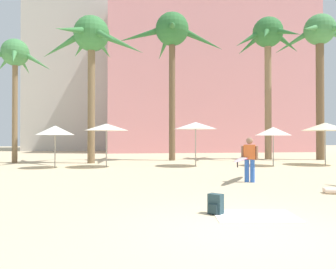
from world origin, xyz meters
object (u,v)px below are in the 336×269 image
at_px(palm_tree_far_left, 91,42).
at_px(cafe_umbrella_2, 273,131).
at_px(person_far_left, 248,157).
at_px(cafe_umbrella_5, 55,130).
at_px(cafe_umbrella_4, 196,126).
at_px(cafe_umbrella_1, 106,127).
at_px(backpack, 215,204).
at_px(palm_tree_far_right, 320,42).
at_px(cafe_umbrella_3, 325,127).
at_px(palm_tree_center, 172,37).
at_px(palm_tree_right, 268,42).
at_px(beach_towel, 255,216).
at_px(palm_tree_left, 15,60).

xyz_separation_m(palm_tree_far_left, cafe_umbrella_2, (10.44, -3.63, -5.70)).
bearing_deg(person_far_left, cafe_umbrella_2, -4.38).
bearing_deg(cafe_umbrella_5, cafe_umbrella_4, -0.54).
bearing_deg(cafe_umbrella_1, backpack, -76.97).
relative_size(cafe_umbrella_1, cafe_umbrella_5, 1.06).
bearing_deg(person_far_left, backpack, 179.38).
xyz_separation_m(palm_tree_far_right, cafe_umbrella_3, (-2.56, -4.28, -6.36)).
distance_m(palm_tree_far_right, cafe_umbrella_4, 12.73).
relative_size(palm_tree_center, palm_tree_right, 0.99).
bearing_deg(cafe_umbrella_4, palm_tree_right, 36.42).
relative_size(palm_tree_far_left, beach_towel, 5.77).
height_order(beach_towel, backpack, backpack).
height_order(palm_tree_far_right, cafe_umbrella_1, palm_tree_far_right).
xyz_separation_m(palm_tree_far_right, cafe_umbrella_2, (-5.89, -4.42, -6.65)).
bearing_deg(palm_tree_far_left, cafe_umbrella_3, -14.25).
bearing_deg(palm_tree_center, cafe_umbrella_2, -47.28).
xyz_separation_m(palm_tree_center, cafe_umbrella_4, (0.57, -4.94, -6.50)).
bearing_deg(palm_tree_left, cafe_umbrella_3, -13.25).
distance_m(palm_tree_far_right, beach_towel, 21.43).
relative_size(palm_tree_far_left, cafe_umbrella_5, 4.15).
bearing_deg(cafe_umbrella_3, backpack, -132.31).
bearing_deg(beach_towel, cafe_umbrella_4, 82.40).
relative_size(palm_tree_left, backpack, 18.83).
bearing_deg(cafe_umbrella_2, palm_tree_far_right, 36.86).
relative_size(cafe_umbrella_2, cafe_umbrella_4, 0.89).
xyz_separation_m(cafe_umbrella_3, cafe_umbrella_4, (-7.75, 0.33, 0.03)).
xyz_separation_m(palm_tree_left, cafe_umbrella_4, (10.86, -4.05, -4.28)).
distance_m(beach_towel, person_far_left, 5.44).
distance_m(palm_tree_left, palm_tree_center, 10.56).
relative_size(palm_tree_center, palm_tree_far_right, 0.99).
distance_m(cafe_umbrella_1, person_far_left, 8.73).
xyz_separation_m(palm_tree_far_right, cafe_umbrella_4, (-10.31, -3.95, -6.33)).
relative_size(palm_tree_far_right, cafe_umbrella_1, 4.48).
bearing_deg(backpack, palm_tree_far_right, -172.84).
relative_size(palm_tree_far_left, cafe_umbrella_1, 3.92).
bearing_deg(backpack, palm_tree_center, -139.42).
xyz_separation_m(palm_tree_left, person_far_left, (11.22, -10.71, -5.68)).
height_order(palm_tree_right, beach_towel, palm_tree_right).
bearing_deg(beach_towel, cafe_umbrella_2, 61.92).
xyz_separation_m(cafe_umbrella_2, cafe_umbrella_4, (-4.42, 0.47, 0.32)).
relative_size(cafe_umbrella_2, cafe_umbrella_5, 0.99).
height_order(backpack, person_far_left, person_far_left).
relative_size(palm_tree_center, beach_towel, 6.53).
relative_size(palm_tree_left, palm_tree_right, 0.74).
distance_m(cafe_umbrella_4, beach_towel, 12.00).
relative_size(cafe_umbrella_1, backpack, 5.67).
distance_m(palm_tree_right, beach_towel, 20.52).
xyz_separation_m(palm_tree_far_left, cafe_umbrella_5, (-1.63, -3.09, -5.68)).
bearing_deg(palm_tree_far_left, palm_tree_far_right, 2.77).
bearing_deg(cafe_umbrella_5, person_far_left, -40.09).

